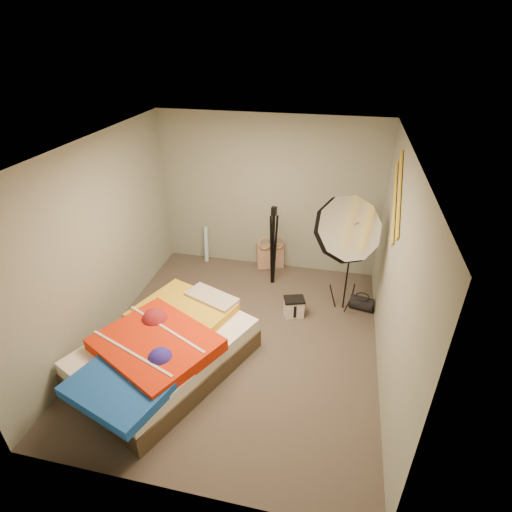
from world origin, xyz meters
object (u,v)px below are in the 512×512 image
(duffel_bag, at_px, (361,303))
(camera_tripod, at_px, (273,241))
(tote_bag, at_px, (270,256))
(wrapping_roll, at_px, (206,244))
(photo_umbrella, at_px, (346,230))
(camera_case, at_px, (294,308))
(bed, at_px, (165,349))

(duffel_bag, xyz_separation_m, camera_tripod, (-1.38, 0.41, 0.65))
(tote_bag, xyz_separation_m, wrapping_roll, (-1.12, 0.00, 0.09))
(photo_umbrella, xyz_separation_m, camera_tripod, (-1.03, 0.59, -0.58))
(tote_bag, bearing_deg, camera_case, -84.94)
(tote_bag, distance_m, photo_umbrella, 1.91)
(tote_bag, height_order, photo_umbrella, photo_umbrella)
(photo_umbrella, bearing_deg, wrapping_roll, 155.32)
(camera_tripod, bearing_deg, duffel_bag, -16.44)
(tote_bag, bearing_deg, duffel_bag, -49.80)
(wrapping_roll, height_order, camera_case, wrapping_roll)
(photo_umbrella, bearing_deg, camera_case, -163.43)
(bed, xyz_separation_m, camera_tripod, (0.90, 2.09, 0.46))
(camera_case, xyz_separation_m, duffel_bag, (0.93, 0.36, -0.03))
(bed, bearing_deg, duffel_bag, 36.42)
(photo_umbrella, relative_size, camera_tripod, 1.43)
(duffel_bag, height_order, photo_umbrella, photo_umbrella)
(camera_case, bearing_deg, tote_bag, 97.76)
(camera_case, xyz_separation_m, photo_umbrella, (0.59, 0.17, 1.20))
(wrapping_roll, bearing_deg, bed, -82.18)
(tote_bag, xyz_separation_m, duffel_bag, (1.50, -0.86, -0.12))
(tote_bag, relative_size, bed, 0.18)
(bed, distance_m, photo_umbrella, 2.65)
(duffel_bag, distance_m, photo_umbrella, 1.29)
(camera_tripod, bearing_deg, wrapping_roll, 159.91)
(camera_case, bearing_deg, camera_tripod, 103.00)
(camera_case, bearing_deg, wrapping_roll, 126.98)
(tote_bag, bearing_deg, photo_umbrella, -62.12)
(tote_bag, xyz_separation_m, bed, (-0.77, -2.54, 0.07))
(wrapping_roll, height_order, photo_umbrella, photo_umbrella)
(wrapping_roll, distance_m, camera_case, 2.10)
(bed, bearing_deg, tote_bag, 73.05)
(wrapping_roll, xyz_separation_m, duffel_bag, (2.63, -0.86, -0.21))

